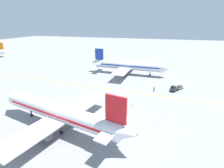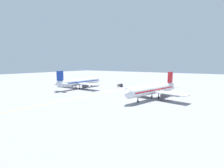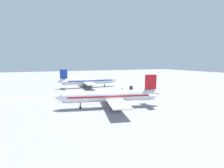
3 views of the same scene
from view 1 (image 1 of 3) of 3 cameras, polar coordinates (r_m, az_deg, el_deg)
name	(u,v)px [view 1 (image 1 of 3)]	position (r m, az deg, el deg)	size (l,w,h in m)	color
ground_plane	(119,90)	(59.90, 2.40, -2.01)	(400.00, 400.00, 0.00)	gray
apron_yellow_centreline	(119,90)	(59.90, 2.40, -2.01)	(0.40, 120.00, 0.01)	yellow
airplane_at_gate	(60,113)	(39.35, -16.66, -9.05)	(28.46, 35.27, 10.60)	white
airplane_adjacent_stand	(128,66)	(78.31, 5.09, 5.97)	(28.17, 35.49, 10.60)	silver
baggage_tug_dark	(174,89)	(62.21, 19.60, -1.45)	(3.32, 2.95, 2.11)	#333842
baggage_cart_trailing	(179,87)	(64.94, 21.17, -0.91)	(2.93, 2.63, 1.24)	gray
ground_crew_worker	(154,89)	(60.40, 13.57, -1.46)	(0.25, 0.58, 1.68)	#23232D
traffic_cone_near_nose	(137,134)	(37.61, 8.21, -15.97)	(0.32, 0.32, 0.55)	orange
traffic_cone_mid_apron	(132,105)	(49.22, 6.57, -6.78)	(0.32, 0.32, 0.55)	orange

